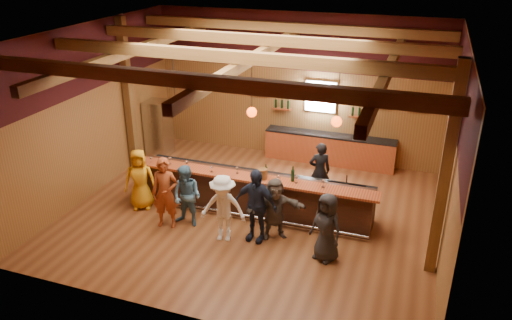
% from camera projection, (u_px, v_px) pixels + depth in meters
% --- Properties ---
extents(room, '(9.04, 9.00, 4.52)m').
position_uv_depth(room, '(253.00, 90.00, 11.50)').
color(room, brown).
rests_on(room, ground).
extents(bar_counter, '(6.30, 1.07, 1.11)m').
position_uv_depth(bar_counter, '(255.00, 192.00, 12.66)').
color(bar_counter, black).
rests_on(bar_counter, ground).
extents(back_bar_cabinet, '(4.00, 0.52, 0.95)m').
position_uv_depth(back_bar_cabinet, '(329.00, 149.00, 15.40)').
color(back_bar_cabinet, '#90371A').
rests_on(back_bar_cabinet, ground).
extents(window, '(0.95, 0.09, 0.95)m').
position_uv_depth(window, '(321.00, 96.00, 15.08)').
color(window, silver).
rests_on(window, room).
extents(framed_pictures, '(5.35, 0.05, 0.45)m').
position_uv_depth(framed_pictures, '(349.00, 98.00, 14.79)').
color(framed_pictures, black).
rests_on(framed_pictures, room).
extents(wine_shelves, '(3.00, 0.18, 0.30)m').
position_uv_depth(wine_shelves, '(320.00, 111.00, 15.20)').
color(wine_shelves, '#90371A').
rests_on(wine_shelves, room).
extents(pendant_lights, '(4.24, 0.24, 1.37)m').
position_uv_depth(pendant_lights, '(252.00, 112.00, 11.65)').
color(pendant_lights, black).
rests_on(pendant_lights, room).
extents(stainless_fridge, '(0.70, 0.70, 1.80)m').
position_uv_depth(stainless_fridge, '(159.00, 128.00, 15.87)').
color(stainless_fridge, silver).
rests_on(stainless_fridge, ground).
extents(customer_orange, '(0.93, 0.78, 1.61)m').
position_uv_depth(customer_orange, '(140.00, 179.00, 12.70)').
color(customer_orange, orange).
rests_on(customer_orange, ground).
extents(customer_redvest, '(0.73, 0.57, 1.77)m').
position_uv_depth(customer_redvest, '(165.00, 193.00, 11.83)').
color(customer_redvest, '#9C401C').
rests_on(customer_redvest, ground).
extents(customer_denim, '(0.82, 0.67, 1.55)m').
position_uv_depth(customer_denim, '(187.00, 196.00, 11.92)').
color(customer_denim, teal).
rests_on(customer_denim, ground).
extents(customer_white, '(1.13, 0.76, 1.63)m').
position_uv_depth(customer_white, '(223.00, 208.00, 11.30)').
color(customer_white, white).
rests_on(customer_white, ground).
extents(customer_navy, '(1.09, 0.56, 1.78)m').
position_uv_depth(customer_navy, '(256.00, 205.00, 11.28)').
color(customer_navy, '#1D243A').
rests_on(customer_navy, ground).
extents(customer_brown, '(1.43, 1.07, 1.50)m').
position_uv_depth(customer_brown, '(275.00, 209.00, 11.43)').
color(customer_brown, '#554C44').
rests_on(customer_brown, ground).
extents(customer_dark, '(0.91, 0.79, 1.57)m').
position_uv_depth(customer_dark, '(327.00, 227.00, 10.61)').
color(customer_dark, black).
rests_on(customer_dark, ground).
extents(bartender, '(0.68, 0.57, 1.59)m').
position_uv_depth(bartender, '(320.00, 171.00, 13.18)').
color(bartender, black).
rests_on(bartender, ground).
extents(ice_bucket, '(0.23, 0.23, 0.25)m').
position_uv_depth(ice_bucket, '(263.00, 174.00, 11.99)').
color(ice_bucket, olive).
rests_on(ice_bucket, bar_counter).
extents(bottle_a, '(0.07, 0.07, 0.32)m').
position_uv_depth(bottle_a, '(266.00, 171.00, 12.12)').
color(bottle_a, black).
rests_on(bottle_a, bar_counter).
extents(bottle_b, '(0.08, 0.08, 0.39)m').
position_uv_depth(bottle_b, '(293.00, 175.00, 11.85)').
color(bottle_b, black).
rests_on(bottle_b, bar_counter).
extents(glass_a, '(0.07, 0.07, 0.16)m').
position_uv_depth(glass_a, '(151.00, 158.00, 12.87)').
color(glass_a, silver).
rests_on(glass_a, bar_counter).
extents(glass_b, '(0.09, 0.09, 0.20)m').
position_uv_depth(glass_b, '(170.00, 159.00, 12.75)').
color(glass_b, silver).
rests_on(glass_b, bar_counter).
extents(glass_c, '(0.09, 0.09, 0.20)m').
position_uv_depth(glass_c, '(187.00, 163.00, 12.55)').
color(glass_c, silver).
rests_on(glass_c, bar_counter).
extents(glass_d, '(0.07, 0.07, 0.17)m').
position_uv_depth(glass_d, '(211.00, 167.00, 12.34)').
color(glass_d, silver).
rests_on(glass_d, bar_counter).
extents(glass_e, '(0.08, 0.08, 0.18)m').
position_uv_depth(glass_e, '(237.00, 169.00, 12.26)').
color(glass_e, silver).
rests_on(glass_e, bar_counter).
extents(glass_f, '(0.09, 0.09, 0.20)m').
position_uv_depth(glass_f, '(278.00, 177.00, 11.78)').
color(glass_f, silver).
rests_on(glass_f, bar_counter).
extents(glass_g, '(0.09, 0.09, 0.19)m').
position_uv_depth(glass_g, '(296.00, 178.00, 11.77)').
color(glass_g, silver).
rests_on(glass_g, bar_counter).
extents(glass_h, '(0.09, 0.09, 0.20)m').
position_uv_depth(glass_h, '(323.00, 182.00, 11.56)').
color(glass_h, silver).
rests_on(glass_h, bar_counter).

